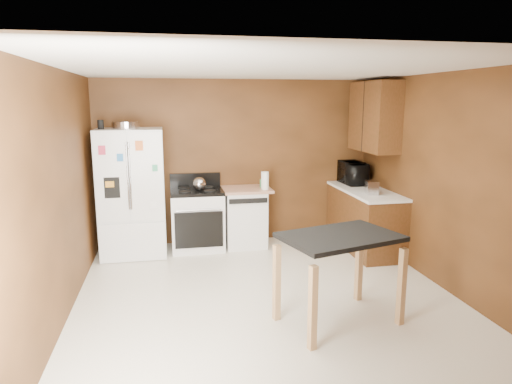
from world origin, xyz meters
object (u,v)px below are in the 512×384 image
object	(u,v)px
gas_range	(197,218)
dishwasher	(245,216)
paper_towel	(265,181)
kettle	(199,184)
refrigerator	(132,193)
microwave	(353,174)
green_canister	(263,183)
roasting_pan	(126,125)
pen_cup	(101,125)
island	(340,250)
toaster	(372,187)

from	to	relation	value
gas_range	dishwasher	distance (m)	0.72
gas_range	paper_towel	bearing A→B (deg)	-7.29
kettle	refrigerator	world-z (taller)	refrigerator
microwave	gas_range	size ratio (longest dim) A/B	0.51
green_canister	microwave	xyz separation A→B (m)	(1.43, -0.04, 0.11)
green_canister	refrigerator	size ratio (longest dim) A/B	0.06
roasting_pan	microwave	distance (m)	3.49
refrigerator	pen_cup	bearing A→B (deg)	-171.45
gas_range	refrigerator	bearing A→B (deg)	-176.19
green_canister	pen_cup	bearing A→B (deg)	-175.66
microwave	dishwasher	xyz separation A→B (m)	(-1.72, 0.00, -0.60)
paper_towel	gas_range	bearing A→B (deg)	172.71
kettle	island	size ratio (longest dim) A/B	0.15
pen_cup	dishwasher	xyz separation A→B (m)	(1.99, 0.14, -1.41)
refrigerator	dishwasher	xyz separation A→B (m)	(1.63, 0.09, -0.45)
pen_cup	gas_range	bearing A→B (deg)	5.16
green_canister	microwave	size ratio (longest dim) A/B	0.21
island	gas_range	bearing A→B (deg)	114.94
dishwasher	refrigerator	bearing A→B (deg)	-177.01
kettle	paper_towel	world-z (taller)	paper_towel
kettle	dishwasher	size ratio (longest dim) A/B	0.22
roasting_pan	dishwasher	size ratio (longest dim) A/B	0.43
green_canister	island	bearing A→B (deg)	-85.75
island	refrigerator	bearing A→B (deg)	129.81
kettle	toaster	xyz separation A→B (m)	(2.35, -0.71, -0.00)
refrigerator	island	xyz separation A→B (m)	(2.12, -2.55, -0.15)
roasting_pan	pen_cup	xyz separation A→B (m)	(-0.32, -0.10, 0.01)
gas_range	island	size ratio (longest dim) A/B	0.88
green_canister	dishwasher	world-z (taller)	green_canister
green_canister	roasting_pan	bearing A→B (deg)	-177.85
island	toaster	bearing A→B (deg)	57.26
pen_cup	green_canister	bearing A→B (deg)	4.34
pen_cup	toaster	size ratio (longest dim) A/B	0.49
paper_towel	kettle	bearing A→B (deg)	176.71
paper_towel	gas_range	size ratio (longest dim) A/B	0.24
refrigerator	toaster	bearing A→B (deg)	-12.34
toaster	island	distance (m)	2.18
microwave	roasting_pan	bearing A→B (deg)	89.70
dishwasher	paper_towel	bearing A→B (deg)	-28.61
island	green_canister	bearing A→B (deg)	94.25
dishwasher	island	bearing A→B (deg)	-79.41
paper_towel	refrigerator	xyz separation A→B (m)	(-1.91, 0.07, -0.12)
toaster	dishwasher	world-z (taller)	toaster
refrigerator	dishwasher	distance (m)	1.69
refrigerator	dishwasher	world-z (taller)	refrigerator
pen_cup	gas_range	xyz separation A→B (m)	(1.27, 0.11, -1.40)
paper_towel	toaster	world-z (taller)	paper_towel
kettle	microwave	bearing A→B (deg)	2.24
roasting_pan	kettle	bearing A→B (deg)	-3.31
island	microwave	bearing A→B (deg)	64.86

